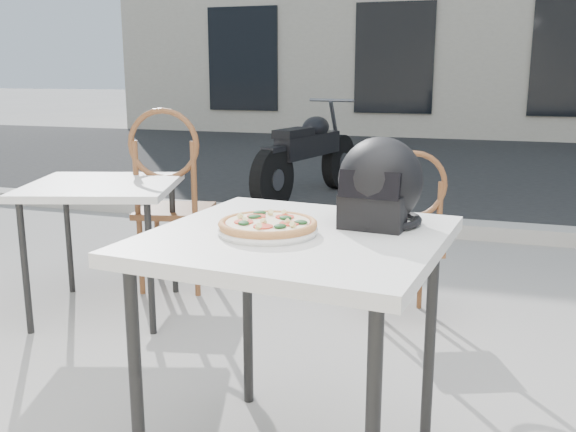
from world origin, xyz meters
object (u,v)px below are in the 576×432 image
(cafe_table_main, at_px, (296,256))
(cafe_chair_main, at_px, (407,228))
(helmet, at_px, (380,186))
(pizza, at_px, (268,224))
(cafe_chair_side, at_px, (170,191))
(cafe_table_side, at_px, (102,195))
(plate, at_px, (268,231))
(motorcycle, at_px, (309,156))

(cafe_table_main, height_order, cafe_chair_main, cafe_chair_main)
(helmet, bearing_deg, pizza, -135.98)
(helmet, xyz_separation_m, cafe_chair_main, (-0.07, 1.26, -0.44))
(helmet, xyz_separation_m, cafe_chair_side, (-1.52, 1.36, -0.34))
(pizza, relative_size, cafe_chair_main, 0.42)
(cafe_table_main, height_order, helmet, helmet)
(helmet, height_order, cafe_table_side, helmet)
(cafe_table_main, distance_m, cafe_table_side, 1.85)
(cafe_table_side, bearing_deg, pizza, -39.62)
(pizza, height_order, cafe_chair_side, cafe_chair_side)
(helmet, xyz_separation_m, cafe_table_side, (-1.70, 0.91, -0.30))
(helmet, distance_m, cafe_chair_main, 1.34)
(pizza, relative_size, helmet, 1.26)
(cafe_table_main, xyz_separation_m, cafe_chair_main, (0.16, 1.46, -0.24))
(plate, height_order, cafe_chair_side, cafe_chair_side)
(cafe_table_side, xyz_separation_m, motorcycle, (0.15, 3.55, -0.22))
(motorcycle, bearing_deg, cafe_table_side, -80.03)
(cafe_table_main, relative_size, cafe_chair_side, 0.85)
(cafe_table_main, height_order, cafe_chair_side, cafe_chair_side)
(cafe_table_main, bearing_deg, cafe_chair_side, 129.69)
(pizza, bearing_deg, cafe_chair_main, 80.97)
(cafe_table_side, bearing_deg, motorcycle, 87.54)
(cafe_table_side, bearing_deg, helmet, -28.26)
(pizza, xyz_separation_m, motorcycle, (-1.24, 4.71, -0.42))
(cafe_table_main, height_order, pizza, pizza)
(cafe_table_main, relative_size, motorcycle, 0.47)
(pizza, bearing_deg, cafe_chair_side, 127.18)
(plate, relative_size, cafe_table_side, 0.42)
(plate, relative_size, helmet, 1.28)
(pizza, height_order, helmet, helmet)
(plate, distance_m, cafe_chair_main, 1.55)
(helmet, height_order, cafe_chair_side, cafe_chair_side)
(pizza, distance_m, motorcycle, 4.89)
(cafe_table_main, bearing_deg, helmet, 41.84)
(cafe_table_main, xyz_separation_m, cafe_chair_side, (-1.30, 1.56, -0.14))
(pizza, bearing_deg, motorcycle, 104.78)
(plate, relative_size, cafe_chair_main, 0.43)
(pizza, xyz_separation_m, helmet, (0.31, 0.24, 0.10))
(cafe_table_main, distance_m, cafe_chair_side, 2.03)
(pizza, height_order, cafe_chair_main, cafe_chair_main)
(helmet, relative_size, motorcycle, 0.15)
(cafe_chair_side, relative_size, motorcycle, 0.55)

